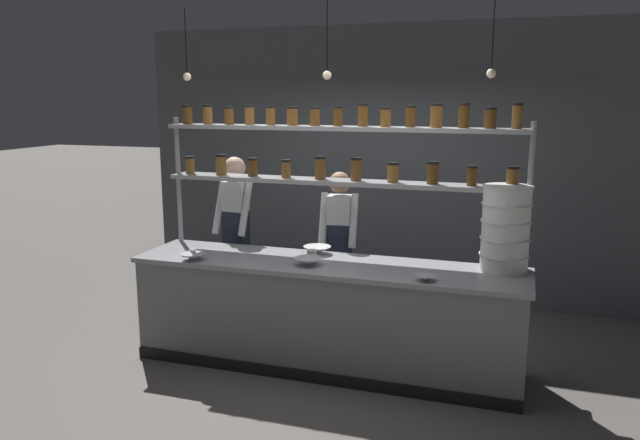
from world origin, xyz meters
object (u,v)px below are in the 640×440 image
(chef_left, at_px, (236,230))
(chef_center, at_px, (339,243))
(serving_cup_front, at_px, (312,255))
(prep_bowl_center_front, at_px, (308,262))
(prep_bowl_near_left, at_px, (317,250))
(prep_bowl_near_right, at_px, (194,257))
(container_stack, at_px, (506,229))
(prep_bowl_center_back, at_px, (425,278))
(spice_shelf_unit, at_px, (340,156))

(chef_left, relative_size, chef_center, 1.07)
(serving_cup_front, bearing_deg, prep_bowl_center_front, -79.34)
(prep_bowl_near_left, relative_size, prep_bowl_center_front, 1.05)
(chef_left, distance_m, prep_bowl_near_right, 0.92)
(chef_left, bearing_deg, prep_bowl_center_front, -32.24)
(prep_bowl_near_left, xyz_separation_m, prep_bowl_near_right, (-0.93, -0.54, -0.00))
(prep_bowl_near_left, height_order, serving_cup_front, serving_cup_front)
(chef_center, distance_m, prep_bowl_near_left, 0.48)
(prep_bowl_near_left, relative_size, prep_bowl_near_right, 1.14)
(container_stack, bearing_deg, prep_bowl_center_front, -167.82)
(prep_bowl_center_front, relative_size, prep_bowl_center_back, 1.46)
(chef_center, xyz_separation_m, serving_cup_front, (-0.05, -0.67, 0.05))
(chef_left, xyz_separation_m, prep_bowl_center_front, (1.03, -0.77, -0.05))
(prep_bowl_near_right, bearing_deg, chef_left, 92.80)
(chef_center, xyz_separation_m, prep_bowl_near_right, (-1.00, -1.01, 0.03))
(chef_center, relative_size, prep_bowl_center_back, 9.98)
(chef_center, xyz_separation_m, prep_bowl_center_front, (-0.01, -0.86, 0.04))
(spice_shelf_unit, xyz_separation_m, chef_left, (-1.16, 0.31, -0.79))
(serving_cup_front, bearing_deg, prep_bowl_near_right, -160.53)
(spice_shelf_unit, xyz_separation_m, prep_bowl_center_front, (-0.13, -0.46, -0.84))
(chef_left, bearing_deg, prep_bowl_near_right, -82.66)
(container_stack, xyz_separation_m, prep_bowl_near_left, (-1.60, 0.06, -0.31))
(prep_bowl_near_right, bearing_deg, serving_cup_front, 19.47)
(prep_bowl_near_left, relative_size, prep_bowl_center_back, 1.54)
(spice_shelf_unit, distance_m, chef_left, 1.44)
(chef_left, bearing_deg, spice_shelf_unit, -10.51)
(prep_bowl_near_left, xyz_separation_m, serving_cup_front, (0.02, -0.20, 0.01))
(spice_shelf_unit, xyz_separation_m, chef_center, (-0.12, 0.41, -0.87))
(container_stack, xyz_separation_m, prep_bowl_center_front, (-1.54, -0.33, -0.32))
(container_stack, distance_m, prep_bowl_center_back, 0.80)
(container_stack, height_order, prep_bowl_near_left, container_stack)
(container_stack, height_order, serving_cup_front, container_stack)
(prep_bowl_center_front, bearing_deg, serving_cup_front, 100.66)
(chef_center, relative_size, prep_bowl_near_right, 7.38)
(prep_bowl_near_right, distance_m, serving_cup_front, 1.01)
(chef_left, bearing_deg, container_stack, -5.13)
(chef_center, distance_m, prep_bowl_center_front, 0.86)
(spice_shelf_unit, relative_size, prep_bowl_center_back, 20.03)
(prep_bowl_center_front, height_order, prep_bowl_center_back, prep_bowl_center_front)
(spice_shelf_unit, height_order, prep_bowl_center_front, spice_shelf_unit)
(prep_bowl_center_front, bearing_deg, container_stack, 12.18)
(chef_left, distance_m, prep_bowl_center_back, 2.22)
(prep_bowl_near_left, bearing_deg, chef_center, 82.11)
(spice_shelf_unit, relative_size, container_stack, 4.65)
(spice_shelf_unit, height_order, prep_bowl_near_right, spice_shelf_unit)
(prep_bowl_near_left, height_order, prep_bowl_center_back, prep_bowl_near_left)
(serving_cup_front, bearing_deg, spice_shelf_unit, 57.98)
(chef_center, distance_m, serving_cup_front, 0.68)
(prep_bowl_center_back, bearing_deg, prep_bowl_near_left, 152.98)
(prep_bowl_near_right, bearing_deg, prep_bowl_center_front, 8.38)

